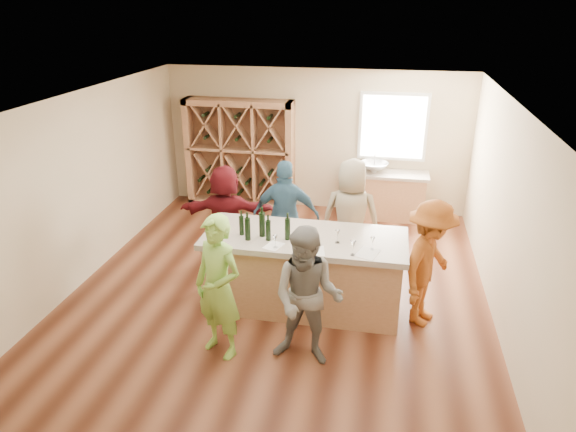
% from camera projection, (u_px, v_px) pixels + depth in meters
% --- Properties ---
extents(floor, '(6.00, 7.00, 0.10)m').
position_uv_depth(floor, '(279.00, 295.00, 7.62)').
color(floor, brown).
rests_on(floor, ground).
extents(ceiling, '(6.00, 7.00, 0.10)m').
position_uv_depth(ceiling, '(277.00, 98.00, 6.49)').
color(ceiling, white).
rests_on(ceiling, ground).
extents(wall_back, '(6.00, 0.10, 2.80)m').
position_uv_depth(wall_back, '(315.00, 140.00, 10.26)').
color(wall_back, beige).
rests_on(wall_back, ground).
extents(wall_front, '(6.00, 0.10, 2.80)m').
position_uv_depth(wall_front, '(178.00, 376.00, 3.85)').
color(wall_front, beige).
rests_on(wall_front, ground).
extents(wall_left, '(0.10, 7.00, 2.80)m').
position_uv_depth(wall_left, '(77.00, 190.00, 7.60)').
color(wall_left, beige).
rests_on(wall_left, ground).
extents(wall_right, '(0.10, 7.00, 2.80)m').
position_uv_depth(wall_right, '(513.00, 222.00, 6.51)').
color(wall_right, beige).
rests_on(wall_right, ground).
extents(window_frame, '(1.30, 0.06, 1.30)m').
position_uv_depth(window_frame, '(393.00, 127.00, 9.78)').
color(window_frame, white).
rests_on(window_frame, wall_back).
extents(window_pane, '(1.18, 0.01, 1.18)m').
position_uv_depth(window_pane, '(393.00, 127.00, 9.75)').
color(window_pane, white).
rests_on(window_pane, wall_back).
extents(wine_rack, '(2.20, 0.45, 2.20)m').
position_uv_depth(wine_rack, '(240.00, 154.00, 10.39)').
color(wine_rack, '#A87650').
rests_on(wine_rack, floor).
extents(back_counter_base, '(1.60, 0.58, 0.86)m').
position_uv_depth(back_counter_base, '(382.00, 196.00, 10.07)').
color(back_counter_base, '#A87650').
rests_on(back_counter_base, floor).
extents(back_counter_top, '(1.70, 0.62, 0.06)m').
position_uv_depth(back_counter_top, '(384.00, 174.00, 9.89)').
color(back_counter_top, '#A69888').
rests_on(back_counter_top, back_counter_base).
extents(sink, '(0.54, 0.54, 0.19)m').
position_uv_depth(sink, '(374.00, 167.00, 9.88)').
color(sink, silver).
rests_on(sink, back_counter_top).
extents(faucet, '(0.02, 0.02, 0.30)m').
position_uv_depth(faucet, '(375.00, 162.00, 10.02)').
color(faucet, silver).
rests_on(faucet, back_counter_top).
extents(tasting_counter_base, '(2.60, 1.00, 1.00)m').
position_uv_depth(tasting_counter_base, '(304.00, 274.00, 7.10)').
color(tasting_counter_base, '#A87650').
rests_on(tasting_counter_base, floor).
extents(tasting_counter_top, '(2.72, 1.12, 0.08)m').
position_uv_depth(tasting_counter_top, '(305.00, 238.00, 6.89)').
color(tasting_counter_top, '#A69888').
rests_on(tasting_counter_top, tasting_counter_base).
extents(wine_bottle_a, '(0.08, 0.08, 0.27)m').
position_uv_depth(wine_bottle_a, '(242.00, 226.00, 6.85)').
color(wine_bottle_a, black).
rests_on(wine_bottle_a, tasting_counter_top).
extents(wine_bottle_b, '(0.10, 0.10, 0.31)m').
position_uv_depth(wine_bottle_b, '(248.00, 229.00, 6.70)').
color(wine_bottle_b, black).
rests_on(wine_bottle_b, tasting_counter_top).
extents(wine_bottle_c, '(0.10, 0.10, 0.33)m').
position_uv_depth(wine_bottle_c, '(262.00, 224.00, 6.81)').
color(wine_bottle_c, black).
rests_on(wine_bottle_c, tasting_counter_top).
extents(wine_bottle_d, '(0.07, 0.07, 0.28)m').
position_uv_depth(wine_bottle_d, '(268.00, 230.00, 6.70)').
color(wine_bottle_d, black).
rests_on(wine_bottle_d, tasting_counter_top).
extents(wine_bottle_e, '(0.09, 0.09, 0.29)m').
position_uv_depth(wine_bottle_e, '(288.00, 229.00, 6.72)').
color(wine_bottle_e, black).
rests_on(wine_bottle_e, tasting_counter_top).
extents(wine_glass_a, '(0.07, 0.07, 0.16)m').
position_uv_depth(wine_glass_a, '(275.00, 242.00, 6.51)').
color(wine_glass_a, white).
rests_on(wine_glass_a, tasting_counter_top).
extents(wine_glass_c, '(0.10, 0.10, 0.20)m').
position_uv_depth(wine_glass_c, '(353.00, 248.00, 6.32)').
color(wine_glass_c, white).
rests_on(wine_glass_c, tasting_counter_top).
extents(wine_glass_d, '(0.08, 0.08, 0.17)m').
position_uv_depth(wine_glass_d, '(337.00, 237.00, 6.65)').
color(wine_glass_d, white).
rests_on(wine_glass_d, tasting_counter_top).
extents(wine_glass_e, '(0.08, 0.08, 0.17)m').
position_uv_depth(wine_glass_e, '(372.00, 244.00, 6.45)').
color(wine_glass_e, white).
rests_on(wine_glass_e, tasting_counter_top).
extents(tasting_menu_a, '(0.27, 0.31, 0.00)m').
position_uv_depth(tasting_menu_a, '(274.00, 246.00, 6.59)').
color(tasting_menu_a, white).
rests_on(tasting_menu_a, tasting_counter_top).
extents(tasting_menu_b, '(0.26, 0.32, 0.00)m').
position_uv_depth(tasting_menu_b, '(316.00, 251.00, 6.46)').
color(tasting_menu_b, white).
rests_on(tasting_menu_b, tasting_counter_top).
extents(tasting_menu_c, '(0.33, 0.39, 0.00)m').
position_uv_depth(tasting_menu_c, '(368.00, 253.00, 6.40)').
color(tasting_menu_c, white).
rests_on(tasting_menu_c, tasting_counter_top).
extents(person_near_left, '(0.80, 0.71, 1.80)m').
position_uv_depth(person_near_left, '(218.00, 288.00, 5.99)').
color(person_near_left, '#8CC64C').
rests_on(person_near_left, floor).
extents(person_near_right, '(0.87, 0.52, 1.72)m').
position_uv_depth(person_near_right, '(308.00, 298.00, 5.85)').
color(person_near_right, slate).
rests_on(person_near_right, floor).
extents(person_server, '(0.94, 1.23, 1.72)m').
position_uv_depth(person_server, '(429.00, 264.00, 6.60)').
color(person_server, '#994C19').
rests_on(person_server, floor).
extents(person_far_mid, '(1.08, 0.61, 1.78)m').
position_uv_depth(person_far_mid, '(286.00, 216.00, 7.98)').
color(person_far_mid, '#335972').
rests_on(person_far_mid, floor).
extents(person_far_right, '(0.90, 0.59, 1.84)m').
position_uv_depth(person_far_right, '(351.00, 217.00, 7.86)').
color(person_far_right, gray).
rests_on(person_far_right, floor).
extents(person_far_left, '(1.60, 0.77, 1.65)m').
position_uv_depth(person_far_left, '(226.00, 215.00, 8.18)').
color(person_far_left, '#590F14').
rests_on(person_far_left, floor).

